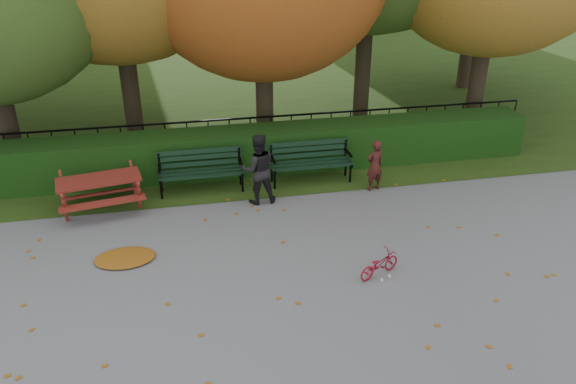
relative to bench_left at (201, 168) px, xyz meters
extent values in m
plane|color=slate|center=(1.30, -3.70, -0.52)|extent=(90.00, 90.00, 0.00)
plane|color=#213711|center=(1.30, 10.30, -0.51)|extent=(90.00, 90.00, 0.00)
cube|color=black|center=(1.30, 0.80, -0.02)|extent=(13.00, 0.90, 1.00)
cube|color=black|center=(1.30, 1.60, -0.44)|extent=(14.00, 0.04, 0.04)
cube|color=black|center=(1.30, 1.60, 0.48)|extent=(14.00, 0.04, 0.04)
cylinder|color=black|center=(-1.70, 1.60, -0.02)|extent=(0.03, 0.03, 1.00)
cylinder|color=black|center=(1.30, 1.60, -0.02)|extent=(0.03, 0.03, 1.00)
cylinder|color=black|center=(4.30, 1.60, -0.02)|extent=(0.03, 0.03, 1.00)
cylinder|color=black|center=(7.80, 1.60, -0.02)|extent=(0.03, 0.03, 1.00)
cylinder|color=black|center=(-4.20, 2.10, 0.79)|extent=(0.44, 0.44, 2.62)
cylinder|color=black|center=(-1.50, 3.30, 1.06)|extent=(0.44, 0.44, 3.15)
cylinder|color=black|center=(1.80, 2.50, 0.88)|extent=(0.44, 0.44, 2.80)
cylinder|color=black|center=(4.80, 3.80, 1.23)|extent=(0.44, 0.44, 3.50)
cylinder|color=black|center=(7.50, 2.30, 0.97)|extent=(0.44, 0.44, 2.97)
cylinder|color=black|center=(9.30, 6.30, 1.06)|extent=(0.44, 0.44, 3.15)
cube|color=black|center=(0.00, -0.28, -0.08)|extent=(1.80, 0.12, 0.04)
cube|color=black|center=(0.00, -0.10, -0.08)|extent=(1.80, 0.12, 0.04)
cube|color=black|center=(0.00, 0.08, -0.08)|extent=(1.80, 0.12, 0.04)
cube|color=black|center=(0.00, 0.17, 0.03)|extent=(1.80, 0.05, 0.10)
cube|color=black|center=(0.00, 0.17, 0.18)|extent=(1.80, 0.05, 0.10)
cube|color=black|center=(0.00, 0.17, 0.31)|extent=(1.80, 0.05, 0.10)
cube|color=black|center=(-0.85, -0.10, -0.10)|extent=(0.05, 0.55, 0.06)
cube|color=black|center=(-0.85, 0.17, 0.13)|extent=(0.05, 0.05, 0.41)
cylinder|color=black|center=(-0.85, -0.28, -0.30)|extent=(0.05, 0.05, 0.44)
cylinder|color=black|center=(-0.85, 0.08, -0.30)|extent=(0.05, 0.05, 0.44)
cube|color=black|center=(-0.85, -0.08, 0.10)|extent=(0.05, 0.45, 0.04)
cube|color=black|center=(0.85, -0.10, -0.10)|extent=(0.05, 0.55, 0.06)
cube|color=black|center=(0.85, 0.17, 0.13)|extent=(0.05, 0.05, 0.41)
cylinder|color=black|center=(0.85, -0.28, -0.30)|extent=(0.05, 0.05, 0.44)
cylinder|color=black|center=(0.85, 0.08, -0.30)|extent=(0.05, 0.05, 0.44)
cube|color=black|center=(0.85, -0.08, 0.10)|extent=(0.05, 0.45, 0.04)
cube|color=black|center=(2.40, -0.28, -0.08)|extent=(1.80, 0.12, 0.04)
cube|color=black|center=(2.40, -0.10, -0.08)|extent=(1.80, 0.12, 0.04)
cube|color=black|center=(2.40, 0.08, -0.08)|extent=(1.80, 0.12, 0.04)
cube|color=black|center=(2.40, 0.17, 0.03)|extent=(1.80, 0.05, 0.10)
cube|color=black|center=(2.40, 0.17, 0.18)|extent=(1.80, 0.05, 0.10)
cube|color=black|center=(2.40, 0.17, 0.31)|extent=(1.80, 0.05, 0.10)
cube|color=black|center=(1.55, -0.10, -0.10)|extent=(0.05, 0.55, 0.06)
cube|color=black|center=(1.55, 0.17, 0.13)|extent=(0.05, 0.05, 0.41)
cylinder|color=black|center=(1.55, -0.28, -0.30)|extent=(0.05, 0.05, 0.44)
cylinder|color=black|center=(1.55, 0.08, -0.30)|extent=(0.05, 0.05, 0.44)
cube|color=black|center=(1.55, -0.08, 0.10)|extent=(0.05, 0.45, 0.04)
cube|color=black|center=(3.25, -0.10, -0.10)|extent=(0.05, 0.55, 0.06)
cube|color=black|center=(3.25, 0.17, 0.13)|extent=(0.05, 0.05, 0.41)
cylinder|color=black|center=(3.25, -0.28, -0.30)|extent=(0.05, 0.05, 0.44)
cylinder|color=black|center=(3.25, 0.08, -0.30)|extent=(0.05, 0.05, 0.44)
cube|color=black|center=(3.25, -0.08, 0.10)|extent=(0.05, 0.45, 0.04)
cube|color=maroon|center=(-2.02, -0.50, 0.14)|extent=(1.70, 0.94, 0.05)
cube|color=maroon|center=(-1.93, -1.03, -0.13)|extent=(1.62, 0.51, 0.04)
cube|color=maroon|center=(-2.12, 0.03, -0.13)|extent=(1.62, 0.51, 0.04)
cube|color=maroon|center=(-2.63, -1.02, -0.16)|extent=(0.13, 0.46, 0.78)
cube|color=maroon|center=(-2.78, -0.23, -0.16)|extent=(0.13, 0.46, 0.78)
cube|color=maroon|center=(-2.71, -0.62, 0.07)|extent=(0.27, 1.19, 0.05)
cube|color=maroon|center=(-1.27, -0.77, -0.16)|extent=(0.13, 0.46, 0.78)
cube|color=maroon|center=(-1.41, 0.02, -0.16)|extent=(0.13, 0.46, 0.78)
cube|color=maroon|center=(-1.34, -0.38, 0.07)|extent=(0.27, 1.19, 0.05)
cube|color=maroon|center=(-2.02, -0.50, -0.16)|extent=(1.41, 0.31, 0.05)
ellipsoid|color=brown|center=(-1.48, -2.49, -0.48)|extent=(1.19, 0.97, 0.07)
imported|color=#401814|center=(3.64, -0.72, 0.04)|extent=(0.47, 0.37, 1.13)
imported|color=black|center=(1.12, -0.80, 0.22)|extent=(0.75, 0.60, 1.48)
imported|color=maroon|center=(2.66, -3.80, -0.31)|extent=(0.86, 0.60, 0.43)
camera|label=1|loc=(-0.33, -11.05, 4.87)|focal=35.00mm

